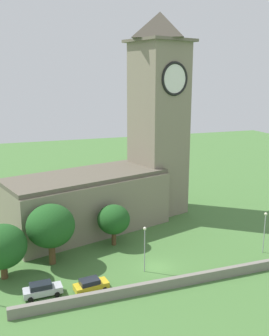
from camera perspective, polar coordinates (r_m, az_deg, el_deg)
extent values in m
plane|color=#477538|center=(67.94, -1.50, -8.93)|extent=(200.00, 200.00, 0.00)
cube|color=gray|center=(66.86, -7.10, -5.24)|extent=(29.35, 19.01, 9.13)
cube|color=#5C5547|center=(65.47, -7.22, -1.16)|extent=(29.09, 18.09, 0.70)
cube|color=gray|center=(72.82, 3.57, 5.57)|extent=(10.53, 10.53, 31.87)
cube|color=#675F4F|center=(72.44, 3.77, 18.36)|extent=(12.21, 12.21, 0.50)
pyramid|color=#484338|center=(72.71, 3.80, 20.39)|extent=(11.05, 11.05, 4.67)
cylinder|color=white|center=(68.88, 6.01, 13.06)|extent=(5.25, 1.64, 5.43)
torus|color=black|center=(68.88, 6.01, 13.06)|extent=(5.82, 2.13, 5.92)
cylinder|color=white|center=(74.95, 6.30, 13.07)|extent=(1.64, 5.25, 5.43)
torus|color=black|center=(74.95, 6.30, 13.07)|extent=(2.13, 5.82, 5.92)
cube|color=gray|center=(50.50, 5.98, -16.54)|extent=(40.18, 0.70, 1.30)
cube|color=silver|center=(49.72, -13.48, -17.30)|extent=(4.67, 1.88, 0.79)
cube|color=#1E232B|center=(49.34, -13.81, -16.63)|extent=(2.64, 1.60, 0.63)
cylinder|color=black|center=(50.82, -11.78, -17.00)|extent=(0.64, 0.33, 0.63)
cylinder|color=black|center=(49.37, -11.42, -17.96)|extent=(0.64, 0.33, 0.63)
cylinder|color=black|center=(50.52, -15.45, -17.42)|extent=(0.64, 0.33, 0.63)
cylinder|color=black|center=(49.06, -15.21, -18.40)|extent=(0.64, 0.33, 0.63)
cube|color=gold|center=(49.72, -6.45, -17.04)|extent=(4.40, 2.27, 0.75)
cube|color=#1E232B|center=(49.33, -6.71, -16.42)|extent=(2.53, 1.84, 0.59)
cylinder|color=black|center=(51.05, -5.22, -16.62)|extent=(0.63, 0.39, 0.60)
cylinder|color=black|center=(49.63, -4.44, -17.56)|extent=(0.63, 0.39, 0.60)
cylinder|color=black|center=(50.25, -8.41, -17.25)|extent=(0.63, 0.39, 0.60)
cylinder|color=black|center=(48.80, -7.72, -18.23)|extent=(0.63, 0.39, 0.60)
cylinder|color=#9EA0A5|center=(52.66, 1.51, -12.25)|extent=(0.14, 0.14, 6.02)
sphere|color=#F4EFCC|center=(51.35, 1.53, -8.99)|extent=(0.44, 0.44, 0.44)
cylinder|color=#9EA0A5|center=(61.08, 18.73, -9.30)|extent=(0.14, 0.14, 5.94)
sphere|color=#F4EFCC|center=(59.96, 18.95, -6.48)|extent=(0.44, 0.44, 0.44)
cylinder|color=brown|center=(54.73, -18.82, -14.25)|extent=(0.89, 0.89, 2.10)
ellipsoid|color=#1E511E|center=(53.26, -19.11, -10.96)|extent=(6.39, 6.39, 5.75)
cylinder|color=brown|center=(61.29, -3.08, -10.33)|extent=(0.72, 0.72, 2.33)
ellipsoid|color=#1E511E|center=(60.12, -3.12, -7.64)|extent=(5.11, 5.11, 4.60)
cylinder|color=brown|center=(56.54, -12.16, -12.27)|extent=(0.94, 0.94, 3.19)
ellipsoid|color=#1E511E|center=(54.91, -12.37, -8.38)|extent=(6.73, 6.73, 6.06)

